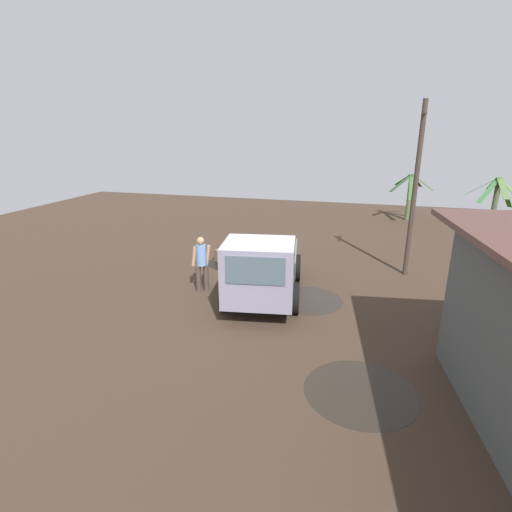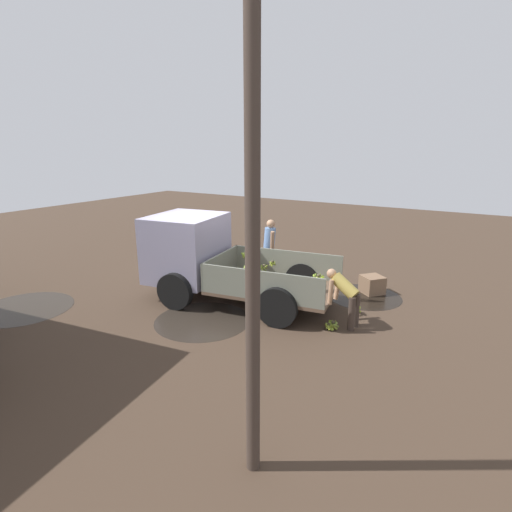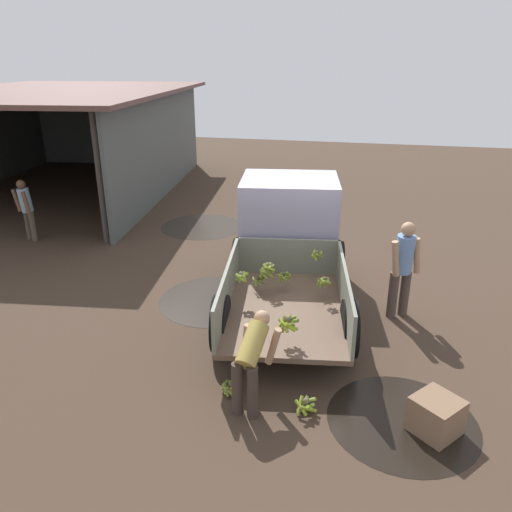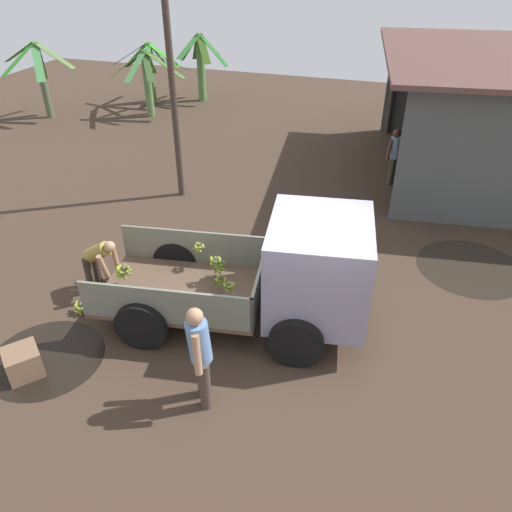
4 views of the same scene
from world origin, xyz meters
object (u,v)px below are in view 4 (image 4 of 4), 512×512
Objects in this scene: cargo_truck at (293,272)px; person_worker_loading at (98,259)px; banana_bunch_on_ground_0 at (81,307)px; wooden_crate_0 at (23,362)px; utility_pole at (172,80)px; banana_bunch_on_ground_2 at (118,278)px; person_bystander_near_shed at (395,154)px; banana_bunch_on_ground_1 at (122,278)px; person_foreground_visitor at (200,353)px.

cargo_truck is 3.72m from person_worker_loading.
banana_bunch_on_ground_0 is (-0.02, -0.71, -0.60)m from person_worker_loading.
banana_bunch_on_ground_0 is at bearing 91.16° from wooden_crate_0.
utility_pole reaches higher than banana_bunch_on_ground_2.
cargo_truck reaches higher than wooden_crate_0.
banana_bunch_on_ground_2 is (0.49, -4.04, -2.85)m from utility_pole.
person_bystander_near_shed is (5.22, 2.44, -2.12)m from utility_pole.
banana_bunch_on_ground_1 is at bearing 45.23° from banana_bunch_on_ground_2.
banana_bunch_on_ground_1 is 0.40× the size of wooden_crate_0.
utility_pole is 6.14m from person_bystander_near_shed.
person_foreground_visitor is at bearing -24.36° from person_worker_loading.
banana_bunch_on_ground_1 is at bearing 73.66° from person_worker_loading.
person_foreground_visitor is (-0.80, -2.10, -0.14)m from cargo_truck.
person_bystander_near_shed reaches higher than banana_bunch_on_ground_1.
banana_bunch_on_ground_2 is at bearing -83.04° from utility_pole.
person_worker_loading is 4.98× the size of banana_bunch_on_ground_2.
person_foreground_visitor is 8.48× the size of banana_bunch_on_ground_1.
cargo_truck is at bearing -45.74° from utility_pole.
person_bystander_near_shed is (1.15, 6.62, -0.25)m from cargo_truck.
banana_bunch_on_ground_1 is at bearing 86.45° from wooden_crate_0.
wooden_crate_0 is at bearing -25.74° from person_foreground_visitor.
cargo_truck is 3.72m from banana_bunch_on_ground_2.
banana_bunch_on_ground_2 is (-0.06, -0.06, 0.03)m from banana_bunch_on_ground_1.
person_bystander_near_shed reaches higher than person_worker_loading.
banana_bunch_on_ground_0 is at bearing 81.09° from person_bystander_near_shed.
banana_bunch_on_ground_0 is (0.35, -5.07, -2.84)m from utility_pole.
banana_bunch_on_ground_2 is 0.47× the size of wooden_crate_0.
banana_bunch_on_ground_2 is 2.60m from wooden_crate_0.
banana_bunch_on_ground_1 is at bearing -72.88° from person_foreground_visitor.
person_bystander_near_shed is 6.30× the size of banana_bunch_on_ground_2.
banana_bunch_on_ground_1 is (-2.72, 2.30, -0.88)m from person_foreground_visitor.
banana_bunch_on_ground_0 reaches higher than banana_bunch_on_ground_2.
banana_bunch_on_ground_1 is at bearing 79.77° from banana_bunch_on_ground_0.
banana_bunch_on_ground_0 is (-4.87, -7.51, -0.72)m from person_bystander_near_shed.
wooden_crate_0 is at bearing -86.68° from utility_pole.
banana_bunch_on_ground_1 is at bearing -82.14° from utility_pole.
utility_pole is at bearing 96.96° from banana_bunch_on_ground_2.
cargo_truck is 4.51m from wooden_crate_0.
person_worker_loading reaches higher than banana_bunch_on_ground_1.
person_foreground_visitor reaches higher than wooden_crate_0.
utility_pole reaches higher than person_worker_loading.
cargo_truck is at bearing 33.64° from wooden_crate_0.
banana_bunch_on_ground_0 is at bearing -175.16° from cargo_truck.
banana_bunch_on_ground_2 is at bearing -71.60° from person_foreground_visitor.
cargo_truck is at bearing 11.91° from person_worker_loading.
person_bystander_near_shed is at bearing 71.55° from cargo_truck.
person_bystander_near_shed reaches higher than wooden_crate_0.
cargo_truck reaches higher than banana_bunch_on_ground_2.
wooden_crate_0 is at bearing -154.96° from cargo_truck.
person_worker_loading is (-2.90, 1.93, -0.24)m from person_foreground_visitor.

